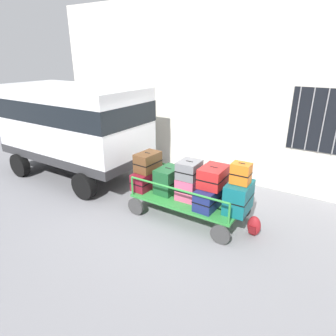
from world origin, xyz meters
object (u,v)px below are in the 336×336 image
at_px(suitcase_left_bottom, 147,179).
at_px(suitcase_midright_middle, 213,176).
at_px(suitcase_midleft_bottom, 168,180).
at_px(suitcase_midright_bottom, 212,195).
at_px(suitcase_left_middle, 148,162).
at_px(suitcase_right_middle, 241,173).
at_px(luggage_cart, 189,201).
at_px(suitcase_right_bottom, 239,197).
at_px(van, 73,122).
at_px(suitcase_center_middle, 189,170).
at_px(backpack, 254,226).
at_px(suitcase_center_bottom, 190,187).

relative_size(suitcase_left_bottom, suitcase_midright_middle, 1.26).
distance_m(suitcase_midleft_bottom, suitcase_midright_bottom, 1.13).
bearing_deg(suitcase_left_middle, suitcase_right_middle, 0.75).
relative_size(suitcase_midleft_bottom, suitcase_midright_middle, 0.97).
bearing_deg(suitcase_midright_middle, luggage_cart, -179.21).
bearing_deg(suitcase_right_bottom, luggage_cart, -177.97).
relative_size(luggage_cart, suitcase_midright_middle, 3.66).
relative_size(luggage_cart, suitcase_right_bottom, 3.37).
distance_m(van, suitcase_left_bottom, 3.08).
bearing_deg(luggage_cart, suitcase_midright_bottom, -1.77).
bearing_deg(suitcase_midright_bottom, van, 175.34).
xyz_separation_m(van, suitcase_midright_bottom, (4.59, -0.37, -0.96)).
distance_m(suitcase_center_middle, backpack, 1.76).
bearing_deg(suitcase_left_bottom, suitcase_midleft_bottom, 5.96).
xyz_separation_m(suitcase_right_bottom, backpack, (0.38, -0.02, -0.54)).
relative_size(luggage_cart, suitcase_left_bottom, 2.91).
distance_m(van, suitcase_right_bottom, 5.23).
bearing_deg(suitcase_center_bottom, luggage_cart, -90.00).
relative_size(suitcase_midright_middle, suitcase_right_middle, 1.61).
bearing_deg(van, suitcase_right_middle, -3.52).
xyz_separation_m(suitcase_center_bottom, suitcase_center_middle, (0.00, -0.04, 0.44)).
distance_m(luggage_cart, suitcase_midleft_bottom, 0.67).
bearing_deg(suitcase_midright_middle, suitcase_right_bottom, 3.26).
bearing_deg(backpack, suitcase_left_middle, -179.74).
height_order(suitcase_midright_bottom, suitcase_right_middle, suitcase_right_middle).
bearing_deg(suitcase_midleft_bottom, van, 174.55).
xyz_separation_m(luggage_cart, suitcase_midright_middle, (0.56, 0.01, 0.72)).
distance_m(suitcase_midright_bottom, backpack, 1.04).
relative_size(suitcase_center_middle, suitcase_right_middle, 1.26).
xyz_separation_m(luggage_cart, suitcase_midright_bottom, (0.56, -0.02, 0.29)).
height_order(suitcase_midleft_bottom, suitcase_midright_bottom, suitcase_midleft_bottom).
bearing_deg(van, suitcase_left_middle, -6.81).
height_order(suitcase_left_bottom, backpack, suitcase_left_bottom).
distance_m(suitcase_center_bottom, suitcase_center_middle, 0.44).
distance_m(luggage_cart, suitcase_right_middle, 1.44).
bearing_deg(suitcase_midright_middle, van, 175.65).
bearing_deg(backpack, suitcase_center_bottom, 179.55).
relative_size(suitcase_left_middle, suitcase_center_middle, 1.22).
bearing_deg(suitcase_right_bottom, backpack, -2.67).
height_order(van, suitcase_center_bottom, van).
bearing_deg(backpack, van, 176.53).
bearing_deg(luggage_cart, suitcase_midleft_bottom, 177.32).
distance_m(suitcase_midright_bottom, suitcase_right_middle, 0.83).
distance_m(suitcase_left_middle, suitcase_center_middle, 1.13).
bearing_deg(luggage_cart, suitcase_right_middle, 2.03).
distance_m(suitcase_right_bottom, backpack, 0.66).
xyz_separation_m(suitcase_midleft_bottom, suitcase_midright_bottom, (1.13, -0.04, -0.08)).
bearing_deg(suitcase_center_bottom, van, 175.41).
bearing_deg(suitcase_left_middle, suitcase_midleft_bottom, 1.63).
bearing_deg(suitcase_midright_bottom, suitcase_right_middle, 5.81).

